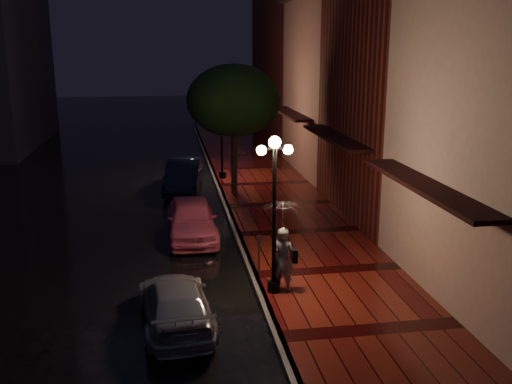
{
  "coord_description": "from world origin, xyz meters",
  "views": [
    {
      "loc": [
        -2.41,
        -19.25,
        6.73
      ],
      "look_at": [
        0.83,
        1.1,
        1.4
      ],
      "focal_mm": 40.0,
      "sensor_mm": 36.0,
      "label": 1
    }
  ],
  "objects_px": {
    "woman_with_umbrella": "(283,232)",
    "navy_car": "(184,175)",
    "streetlamp_near": "(274,206)",
    "parking_meter": "(259,251)",
    "street_tree": "(234,103)",
    "pink_car": "(192,219)",
    "silver_car": "(176,303)",
    "streetlamp_far": "(222,130)"
  },
  "relations": [
    {
      "from": "pink_car",
      "to": "woman_with_umbrella",
      "type": "height_order",
      "value": "woman_with_umbrella"
    },
    {
      "from": "street_tree",
      "to": "navy_car",
      "type": "height_order",
      "value": "street_tree"
    },
    {
      "from": "streetlamp_near",
      "to": "streetlamp_far",
      "type": "relative_size",
      "value": 1.0
    },
    {
      "from": "street_tree",
      "to": "woman_with_umbrella",
      "type": "height_order",
      "value": "street_tree"
    },
    {
      "from": "streetlamp_near",
      "to": "streetlamp_far",
      "type": "xyz_separation_m",
      "value": [
        0.0,
        14.0,
        0.0
      ]
    },
    {
      "from": "silver_car",
      "to": "parking_meter",
      "type": "xyz_separation_m",
      "value": [
        2.49,
        2.53,
        0.29
      ]
    },
    {
      "from": "pink_car",
      "to": "navy_car",
      "type": "xyz_separation_m",
      "value": [
        -0.03,
        7.07,
        0.01
      ]
    },
    {
      "from": "streetlamp_near",
      "to": "navy_car",
      "type": "distance_m",
      "value": 12.63
    },
    {
      "from": "parking_meter",
      "to": "navy_car",
      "type": "bearing_deg",
      "value": 82.98
    },
    {
      "from": "streetlamp_near",
      "to": "silver_car",
      "type": "relative_size",
      "value": 1.07
    },
    {
      "from": "streetlamp_far",
      "to": "navy_car",
      "type": "distance_m",
      "value": 3.21
    },
    {
      "from": "pink_car",
      "to": "navy_car",
      "type": "relative_size",
      "value": 0.95
    },
    {
      "from": "street_tree",
      "to": "streetlamp_near",
      "type": "bearing_deg",
      "value": -91.35
    },
    {
      "from": "streetlamp_far",
      "to": "parking_meter",
      "type": "height_order",
      "value": "streetlamp_far"
    },
    {
      "from": "silver_car",
      "to": "streetlamp_far",
      "type": "bearing_deg",
      "value": -104.8
    },
    {
      "from": "streetlamp_near",
      "to": "woman_with_umbrella",
      "type": "height_order",
      "value": "streetlamp_near"
    },
    {
      "from": "pink_car",
      "to": "parking_meter",
      "type": "distance_m",
      "value": 4.37
    },
    {
      "from": "woman_with_umbrella",
      "to": "navy_car",
      "type": "bearing_deg",
      "value": -54.62
    },
    {
      "from": "woman_with_umbrella",
      "to": "parking_meter",
      "type": "height_order",
      "value": "woman_with_umbrella"
    },
    {
      "from": "streetlamp_near",
      "to": "pink_car",
      "type": "relative_size",
      "value": 1.02
    },
    {
      "from": "pink_car",
      "to": "parking_meter",
      "type": "height_order",
      "value": "pink_car"
    },
    {
      "from": "streetlamp_far",
      "to": "silver_car",
      "type": "height_order",
      "value": "streetlamp_far"
    },
    {
      "from": "streetlamp_near",
      "to": "parking_meter",
      "type": "distance_m",
      "value": 2.15
    },
    {
      "from": "streetlamp_near",
      "to": "street_tree",
      "type": "bearing_deg",
      "value": 88.65
    },
    {
      "from": "streetlamp_near",
      "to": "navy_car",
      "type": "relative_size",
      "value": 0.97
    },
    {
      "from": "streetlamp_far",
      "to": "navy_car",
      "type": "bearing_deg",
      "value": -140.26
    },
    {
      "from": "navy_car",
      "to": "streetlamp_far",
      "type": "bearing_deg",
      "value": 46.98
    },
    {
      "from": "pink_car",
      "to": "silver_car",
      "type": "distance_m",
      "value": 6.55
    },
    {
      "from": "streetlamp_near",
      "to": "pink_car",
      "type": "distance_m",
      "value": 5.92
    },
    {
      "from": "pink_car",
      "to": "parking_meter",
      "type": "relative_size",
      "value": 3.56
    },
    {
      "from": "silver_car",
      "to": "pink_car",
      "type": "bearing_deg",
      "value": -101.05
    },
    {
      "from": "silver_car",
      "to": "streetlamp_near",
      "type": "bearing_deg",
      "value": -159.79
    },
    {
      "from": "navy_car",
      "to": "silver_car",
      "type": "bearing_deg",
      "value": -85.65
    },
    {
      "from": "streetlamp_far",
      "to": "navy_car",
      "type": "relative_size",
      "value": 0.97
    },
    {
      "from": "streetlamp_near",
      "to": "streetlamp_far",
      "type": "distance_m",
      "value": 14.0
    },
    {
      "from": "pink_car",
      "to": "woman_with_umbrella",
      "type": "xyz_separation_m",
      "value": [
        2.23,
        -5.23,
        1.12
      ]
    },
    {
      "from": "street_tree",
      "to": "parking_meter",
      "type": "height_order",
      "value": "street_tree"
    },
    {
      "from": "pink_car",
      "to": "silver_car",
      "type": "relative_size",
      "value": 1.05
    },
    {
      "from": "streetlamp_near",
      "to": "silver_car",
      "type": "bearing_deg",
      "value": -155.0
    },
    {
      "from": "streetlamp_far",
      "to": "street_tree",
      "type": "relative_size",
      "value": 0.74
    },
    {
      "from": "streetlamp_far",
      "to": "street_tree",
      "type": "distance_m",
      "value": 3.44
    },
    {
      "from": "pink_car",
      "to": "street_tree",
      "type": "bearing_deg",
      "value": 68.44
    }
  ]
}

